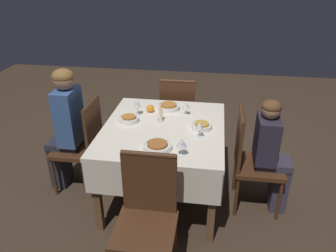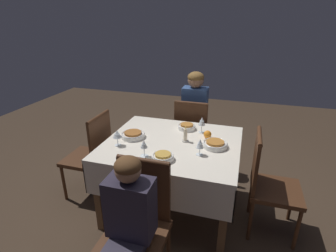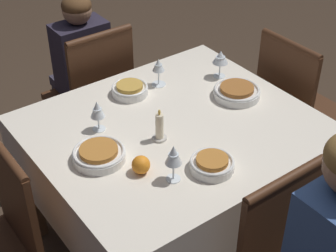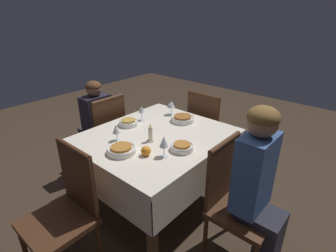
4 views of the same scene
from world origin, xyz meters
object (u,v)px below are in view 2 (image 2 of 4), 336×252
object	(u,v)px
dining_table	(172,151)
bowl_west	(215,144)
person_adult_denim	(195,114)
wine_glass_north	(144,145)
chair_north	(138,220)
bowl_east	(133,135)
person_child_dark	(128,229)
bowl_south	(187,127)
bowl_north	(163,157)
chair_south	(192,132)
orange_fruit	(208,134)
wine_glass_south	(202,122)
chair_east	(92,153)
candle_centerpiece	(185,136)
chair_west	(268,181)
wine_glass_west	(200,144)
wine_glass_east	(117,135)

from	to	relation	value
dining_table	bowl_west	xyz separation A→B (m)	(-0.39, -0.01, 0.13)
person_adult_denim	wine_glass_north	size ratio (longest dim) A/B	8.49
chair_north	bowl_east	distance (m)	0.90
person_child_dark	bowl_south	world-z (taller)	person_child_dark
dining_table	bowl_north	size ratio (longest dim) A/B	6.88
chair_south	bowl_east	world-z (taller)	chair_south
wine_glass_north	orange_fruit	bearing A→B (deg)	-131.40
dining_table	orange_fruit	bearing A→B (deg)	-148.92
chair_south	bowl_north	distance (m)	1.16
dining_table	wine_glass_south	world-z (taller)	wine_glass_south
chair_east	person_child_dark	distance (m)	1.27
wine_glass_north	bowl_east	bearing A→B (deg)	-52.72
chair_south	person_child_dark	world-z (taller)	person_child_dark
person_child_dark	candle_centerpiece	size ratio (longest dim) A/B	6.99
bowl_north	orange_fruit	world-z (taller)	orange_fruit
dining_table	bowl_east	distance (m)	0.41
chair_west	wine_glass_north	distance (m)	1.11
person_adult_denim	wine_glass_west	xyz separation A→B (m)	(-0.26, 1.12, 0.15)
chair_east	orange_fruit	size ratio (longest dim) A/B	12.63
bowl_west	chair_north	bearing A→B (deg)	62.98
chair_west	dining_table	bearing A→B (deg)	88.00
wine_glass_west	wine_glass_east	world-z (taller)	same
chair_east	person_adult_denim	bearing A→B (deg)	137.25
wine_glass_west	wine_glass_east	xyz separation A→B (m)	(0.74, 0.04, 0.01)
wine_glass_south	bowl_west	size ratio (longest dim) A/B	0.75
chair_east	bowl_west	distance (m)	1.29
wine_glass_south	wine_glass_east	size ratio (longest dim) A/B	1.13
chair_west	wine_glass_west	world-z (taller)	chair_west
orange_fruit	chair_north	bearing A→B (deg)	71.96
chair_east	person_adult_denim	size ratio (longest dim) A/B	0.76
wine_glass_south	wine_glass_north	distance (m)	0.72
chair_east	wine_glass_south	xyz separation A→B (m)	(-1.09, -0.31, 0.36)
bowl_south	orange_fruit	xyz separation A→B (m)	(-0.24, 0.15, 0.01)
orange_fruit	wine_glass_east	bearing A→B (deg)	27.51
chair_north	chair_east	world-z (taller)	same
chair_south	candle_centerpiece	bearing A→B (deg)	96.44
chair_west	bowl_west	bearing A→B (deg)	85.07
chair_north	person_child_dark	world-z (taller)	person_child_dark
candle_centerpiece	wine_glass_west	bearing A→B (deg)	128.65
candle_centerpiece	wine_glass_north	bearing A→B (deg)	55.02
chair_south	wine_glass_north	xyz separation A→B (m)	(0.18, 1.12, 0.34)
wine_glass_north	orange_fruit	size ratio (longest dim) A/B	1.95
bowl_north	wine_glass_north	bearing A→B (deg)	-3.43
wine_glass_south	bowl_west	distance (m)	0.34
person_child_dark	bowl_north	distance (m)	0.65
person_child_dark	chair_south	bearing A→B (deg)	88.49
chair_south	chair_west	world-z (taller)	same
person_adult_denim	wine_glass_west	world-z (taller)	person_adult_denim
chair_west	wine_glass_north	xyz separation A→B (m)	(1.02, 0.30, 0.34)
wine_glass_west	bowl_south	bearing A→B (deg)	-65.85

